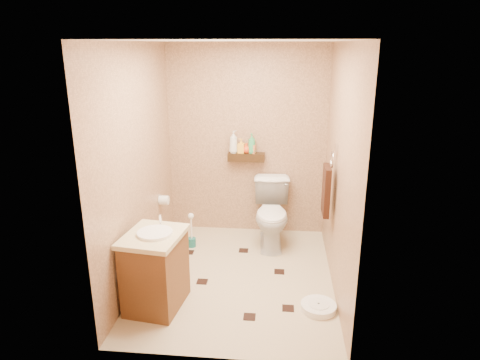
# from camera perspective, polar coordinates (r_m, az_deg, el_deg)

# --- Properties ---
(ground) EXTENTS (2.50, 2.50, 0.00)m
(ground) POSITION_cam_1_polar(r_m,az_deg,el_deg) (4.68, -0.42, -12.77)
(ground) COLOR #C9B393
(ground) RESTS_ON ground
(wall_back) EXTENTS (2.00, 0.04, 2.40)m
(wall_back) POSITION_cam_1_polar(r_m,az_deg,el_deg) (5.41, 0.92, 5.15)
(wall_back) COLOR tan
(wall_back) RESTS_ON ground
(wall_front) EXTENTS (2.00, 0.04, 2.40)m
(wall_front) POSITION_cam_1_polar(r_m,az_deg,el_deg) (3.03, -2.92, -5.09)
(wall_front) COLOR tan
(wall_front) RESTS_ON ground
(wall_left) EXTENTS (0.04, 2.50, 2.40)m
(wall_left) POSITION_cam_1_polar(r_m,az_deg,el_deg) (4.42, -13.48, 1.79)
(wall_left) COLOR tan
(wall_left) RESTS_ON ground
(wall_right) EXTENTS (0.04, 2.50, 2.40)m
(wall_right) POSITION_cam_1_polar(r_m,az_deg,el_deg) (4.22, 13.18, 1.08)
(wall_right) COLOR tan
(wall_right) RESTS_ON ground
(ceiling) EXTENTS (2.00, 2.50, 0.02)m
(ceiling) POSITION_cam_1_polar(r_m,az_deg,el_deg) (4.04, -0.50, 18.07)
(ceiling) COLOR white
(ceiling) RESTS_ON wall_back
(wall_shelf) EXTENTS (0.46, 0.14, 0.10)m
(wall_shelf) POSITION_cam_1_polar(r_m,az_deg,el_deg) (5.37, 0.84, 3.10)
(wall_shelf) COLOR #321F0D
(wall_shelf) RESTS_ON wall_back
(floor_accents) EXTENTS (1.28, 1.41, 0.01)m
(floor_accents) POSITION_cam_1_polar(r_m,az_deg,el_deg) (4.66, 0.01, -12.87)
(floor_accents) COLOR black
(floor_accents) RESTS_ON ground
(toilet) EXTENTS (0.49, 0.80, 0.79)m
(toilet) POSITION_cam_1_polar(r_m,az_deg,el_deg) (5.23, 4.29, -4.55)
(toilet) COLOR white
(toilet) RESTS_ON ground
(vanity) EXTENTS (0.57, 0.66, 0.85)m
(vanity) POSITION_cam_1_polar(r_m,az_deg,el_deg) (4.12, -11.21, -11.59)
(vanity) COLOR brown
(vanity) RESTS_ON ground
(bathroom_scale) EXTENTS (0.43, 0.43, 0.07)m
(bathroom_scale) POSITION_cam_1_polar(r_m,az_deg,el_deg) (4.22, 10.41, -16.29)
(bathroom_scale) COLOR white
(bathroom_scale) RESTS_ON ground
(toilet_brush) EXTENTS (0.10, 0.10, 0.44)m
(toilet_brush) POSITION_cam_1_polar(r_m,az_deg,el_deg) (5.28, -6.48, -7.28)
(toilet_brush) COLOR #1A6966
(toilet_brush) RESTS_ON ground
(towel_ring) EXTENTS (0.12, 0.30, 0.76)m
(towel_ring) POSITION_cam_1_polar(r_m,az_deg,el_deg) (4.52, 11.48, -1.08)
(towel_ring) COLOR silver
(towel_ring) RESTS_ON wall_right
(toilet_paper) EXTENTS (0.12, 0.11, 0.12)m
(toilet_paper) POSITION_cam_1_polar(r_m,az_deg,el_deg) (5.17, -10.11, -2.65)
(toilet_paper) COLOR white
(toilet_paper) RESTS_ON wall_left
(bottle_a) EXTENTS (0.15, 0.15, 0.28)m
(bottle_a) POSITION_cam_1_polar(r_m,az_deg,el_deg) (5.34, -0.87, 5.12)
(bottle_a) COLOR silver
(bottle_a) RESTS_ON wall_shelf
(bottle_b) EXTENTS (0.09, 0.09, 0.18)m
(bottle_b) POSITION_cam_1_polar(r_m,az_deg,el_deg) (5.35, 0.16, 4.58)
(bottle_b) COLOR yellow
(bottle_b) RESTS_ON wall_shelf
(bottle_c) EXTENTS (0.13, 0.13, 0.13)m
(bottle_c) POSITION_cam_1_polar(r_m,az_deg,el_deg) (5.35, 0.86, 4.29)
(bottle_c) COLOR #DC4519
(bottle_c) RESTS_ON wall_shelf
(bottle_d) EXTENTS (0.13, 0.13, 0.25)m
(bottle_d) POSITION_cam_1_polar(r_m,az_deg,el_deg) (5.33, 1.58, 4.89)
(bottle_d) COLOR #35A160
(bottle_d) RESTS_ON wall_shelf
(bottle_e) EXTENTS (0.09, 0.09, 0.17)m
(bottle_e) POSITION_cam_1_polar(r_m,az_deg,el_deg) (5.34, 1.67, 4.46)
(bottle_e) COLOR #C97743
(bottle_e) RESTS_ON wall_shelf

